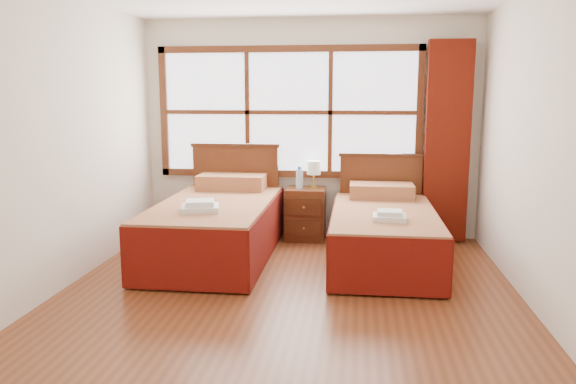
# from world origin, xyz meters

# --- Properties ---
(floor) EXTENTS (4.50, 4.50, 0.00)m
(floor) POSITION_xyz_m (0.00, 0.00, 0.00)
(floor) COLOR brown
(floor) RESTS_ON ground
(wall_back) EXTENTS (4.00, 0.00, 4.00)m
(wall_back) POSITION_xyz_m (0.00, 2.25, 1.30)
(wall_back) COLOR silver
(wall_back) RESTS_ON floor
(wall_left) EXTENTS (0.00, 4.50, 4.50)m
(wall_left) POSITION_xyz_m (-2.00, 0.00, 1.30)
(wall_left) COLOR silver
(wall_left) RESTS_ON floor
(wall_right) EXTENTS (0.00, 4.50, 4.50)m
(wall_right) POSITION_xyz_m (2.00, 0.00, 1.30)
(wall_right) COLOR silver
(wall_right) RESTS_ON floor
(window) EXTENTS (3.16, 0.06, 1.56)m
(window) POSITION_xyz_m (-0.25, 2.21, 1.50)
(window) COLOR white
(window) RESTS_ON wall_back
(curtain) EXTENTS (0.50, 0.16, 2.30)m
(curtain) POSITION_xyz_m (1.60, 2.11, 1.17)
(curtain) COLOR #611509
(curtain) RESTS_ON wall_back
(bed_left) EXTENTS (1.15, 2.24, 1.13)m
(bed_left) POSITION_xyz_m (-0.89, 1.20, 0.34)
(bed_left) COLOR #421E0D
(bed_left) RESTS_ON floor
(bed_right) EXTENTS (1.06, 2.08, 1.03)m
(bed_right) POSITION_xyz_m (0.86, 1.20, 0.31)
(bed_right) COLOR #421E0D
(bed_right) RESTS_ON floor
(nightstand) EXTENTS (0.46, 0.46, 0.62)m
(nightstand) POSITION_xyz_m (-0.02, 1.99, 0.31)
(nightstand) COLOR #522612
(nightstand) RESTS_ON floor
(towels_left) EXTENTS (0.42, 0.39, 0.11)m
(towels_left) POSITION_xyz_m (-0.92, 0.64, 0.65)
(towels_left) COLOR white
(towels_left) RESTS_ON bed_left
(towels_right) EXTENTS (0.32, 0.28, 0.09)m
(towels_right) POSITION_xyz_m (0.89, 0.71, 0.59)
(towels_right) COLOR white
(towels_right) RESTS_ON bed_right
(lamp) EXTENTS (0.16, 0.16, 0.32)m
(lamp) POSITION_xyz_m (0.07, 2.09, 0.84)
(lamp) COLOR gold
(lamp) RESTS_ON nightstand
(bottle_near) EXTENTS (0.07, 0.07, 0.26)m
(bottle_near) POSITION_xyz_m (-0.10, 1.97, 0.74)
(bottle_near) COLOR silver
(bottle_near) RESTS_ON nightstand
(bottle_far) EXTENTS (0.07, 0.07, 0.25)m
(bottle_far) POSITION_xyz_m (-0.08, 2.00, 0.73)
(bottle_far) COLOR silver
(bottle_far) RESTS_ON nightstand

